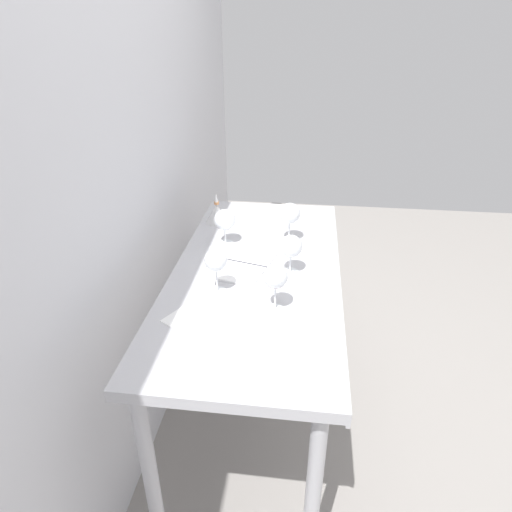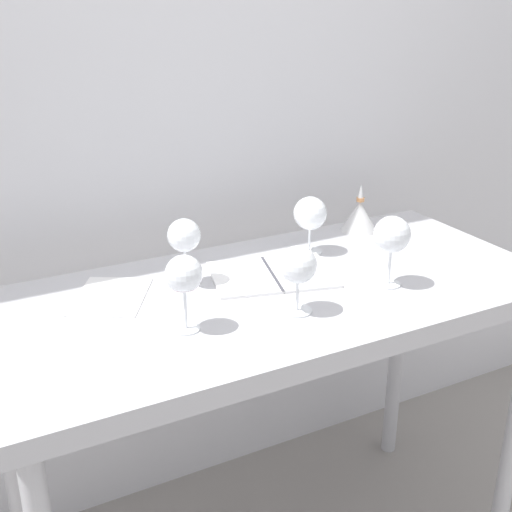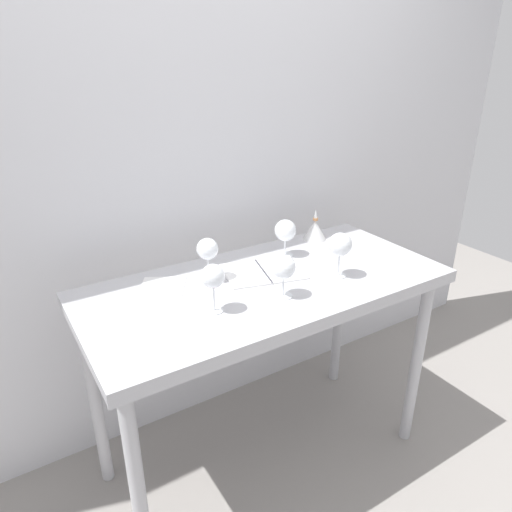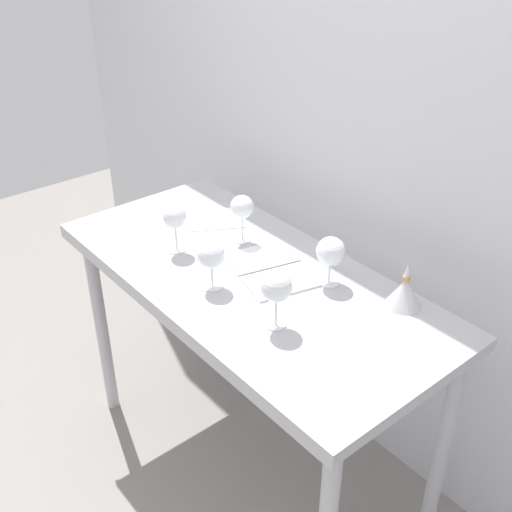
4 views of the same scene
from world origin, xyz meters
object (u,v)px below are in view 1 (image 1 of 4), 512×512
at_px(wine_glass_near_left, 276,278).
at_px(open_notebook, 241,263).
at_px(decanter_funnel, 217,213).
at_px(wine_glass_near_right, 290,214).
at_px(wine_glass_near_center, 291,247).
at_px(tasting_sheet_upper, 201,321).
at_px(wine_glass_far_left, 216,261).
at_px(wine_glass_far_right, 225,221).

relative_size(wine_glass_near_left, open_notebook, 0.49).
bearing_deg(decanter_funnel, open_notebook, -155.88).
relative_size(wine_glass_near_right, decanter_funnel, 1.24).
xyz_separation_m(wine_glass_near_center, tasting_sheet_upper, (-0.35, 0.27, -0.11)).
bearing_deg(wine_glass_near_left, wine_glass_far_left, 68.00).
distance_m(wine_glass_near_right, tasting_sheet_upper, 0.69).
height_order(wine_glass_near_right, decanter_funnel, wine_glass_near_right).
height_order(tasting_sheet_upper, decanter_funnel, decanter_funnel).
distance_m(wine_glass_near_left, decanter_funnel, 0.78).
bearing_deg(wine_glass_near_center, wine_glass_far_left, 123.52).
bearing_deg(wine_glass_near_right, wine_glass_near_left, 178.23).
height_order(wine_glass_far_left, wine_glass_near_right, wine_glass_near_right).
distance_m(wine_glass_near_left, tasting_sheet_upper, 0.28).
bearing_deg(wine_glass_near_left, decanter_funnel, 25.97).
bearing_deg(decanter_funnel, wine_glass_near_center, -139.58).
relative_size(wine_glass_near_right, wine_glass_far_right, 1.11).
height_order(wine_glass_near_left, tasting_sheet_upper, wine_glass_near_left).
distance_m(wine_glass_near_right, open_notebook, 0.32).
bearing_deg(wine_glass_far_right, wine_glass_far_left, -173.85).
height_order(wine_glass_near_left, decanter_funnel, wine_glass_near_left).
relative_size(open_notebook, decanter_funnel, 2.44).
distance_m(wine_glass_near_right, wine_glass_far_right, 0.28).
distance_m(wine_glass_far_right, tasting_sheet_upper, 0.58).
xyz_separation_m(wine_glass_far_left, open_notebook, (0.21, -0.05, -0.12)).
xyz_separation_m(wine_glass_far_left, wine_glass_far_right, (0.38, 0.04, -0.02)).
relative_size(wine_glass_near_center, wine_glass_near_left, 0.92).
xyz_separation_m(wine_glass_near_center, decanter_funnel, (0.44, 0.38, -0.06)).
relative_size(wine_glass_near_left, tasting_sheet_upper, 0.80).
distance_m(wine_glass_near_right, decanter_funnel, 0.40).
bearing_deg(wine_glass_near_right, decanter_funnel, 64.82).
height_order(wine_glass_far_left, tasting_sheet_upper, wine_glass_far_left).
bearing_deg(wine_glass_far_right, wine_glass_near_center, -126.19).
bearing_deg(wine_glass_near_left, wine_glass_far_right, 28.68).
bearing_deg(wine_glass_near_center, wine_glass_far_right, 53.81).
bearing_deg(open_notebook, decanter_funnel, 38.82).
bearing_deg(wine_glass_far_right, decanter_funnel, 19.97).
xyz_separation_m(wine_glass_near_right, open_notebook, (-0.23, 0.18, -0.12)).
bearing_deg(wine_glass_near_center, wine_glass_near_right, 4.33).
bearing_deg(wine_glass_near_left, open_notebook, 28.33).
xyz_separation_m(wine_glass_near_left, tasting_sheet_upper, (-0.10, 0.23, -0.12)).
xyz_separation_m(wine_glass_far_left, tasting_sheet_upper, (-0.19, 0.02, -0.12)).
xyz_separation_m(tasting_sheet_upper, decanter_funnel, (0.80, 0.11, 0.05)).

